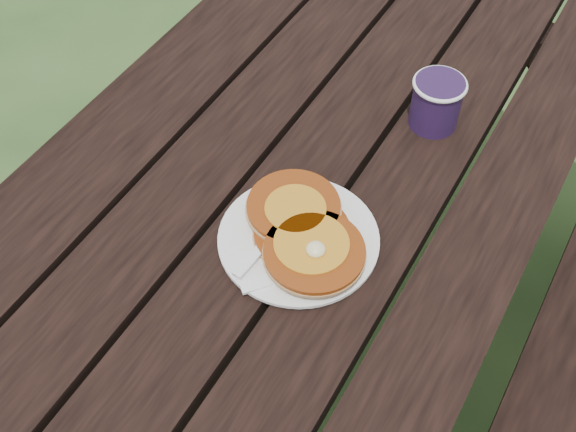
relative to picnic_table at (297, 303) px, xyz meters
The scene contains 7 objects.
ground 0.37m from the picnic_table, ahead, with size 60.00×60.00×0.00m, color #26421C.
picnic_table is the anchor object (origin of this frame).
plate 0.41m from the picnic_table, 60.65° to the right, with size 0.24×0.24×0.01m, color white.
pancake_stack 0.43m from the picnic_table, 57.02° to the right, with size 0.21×0.20×0.04m.
knife 0.44m from the picnic_table, 59.90° to the right, with size 0.02×0.18×0.01m, color white.
fork 0.43m from the picnic_table, 81.20° to the right, with size 0.03×0.16×0.01m, color white, non-canonical shape.
coffee_cup 0.51m from the picnic_table, 59.50° to the left, with size 0.09×0.09×0.09m.
Camera 1 is at (0.37, -0.68, 1.63)m, focal length 45.00 mm.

